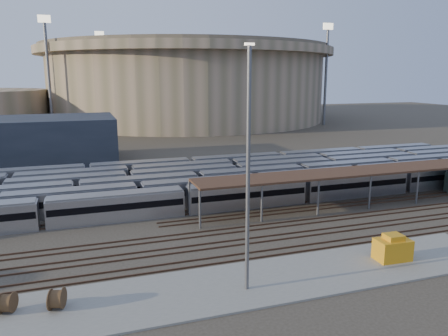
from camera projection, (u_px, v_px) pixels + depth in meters
ground at (261, 225)px, 57.32m from camera, size 420.00×420.00×0.00m
apron at (276, 279)px, 41.84m from camera, size 50.00×9.00×0.20m
subway_trains at (217, 180)px, 74.03m from camera, size 125.15×23.90×3.60m
inspection_shed at (383, 170)px, 66.87m from camera, size 60.30×6.00×5.30m
empty_tracks at (278, 237)px, 52.67m from camera, size 170.00×9.62×0.18m
stadium at (187, 81)px, 191.42m from camera, size 124.00×124.00×32.50m
service_building at (17, 141)px, 96.28m from camera, size 42.00×20.00×10.00m
floodlight_0 at (48, 71)px, 145.54m from camera, size 4.00×1.00×38.40m
floodlight_2 at (326, 71)px, 167.56m from camera, size 4.00×1.00×38.40m
floodlight_3 at (101, 72)px, 198.12m from camera, size 4.00×1.00×38.40m
cable_reel_west at (7, 303)px, 35.59m from camera, size 1.45×1.91×1.69m
cable_reel_east at (57, 299)px, 36.18m from camera, size 1.46×1.99×1.77m
yard_light_pole at (248, 172)px, 37.52m from camera, size 0.80×0.36×21.62m
yellow_equipment at (392, 249)px, 45.84m from camera, size 3.66×2.38×2.23m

